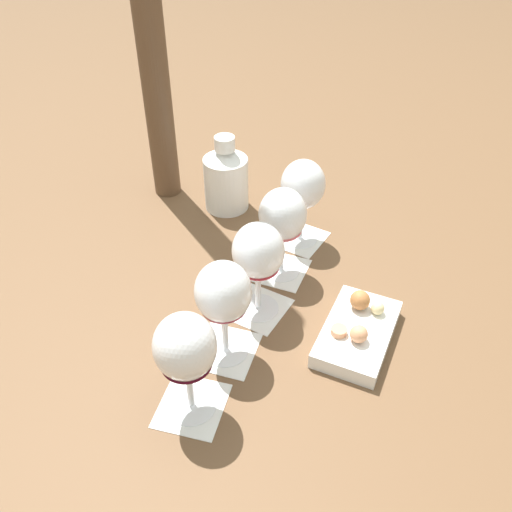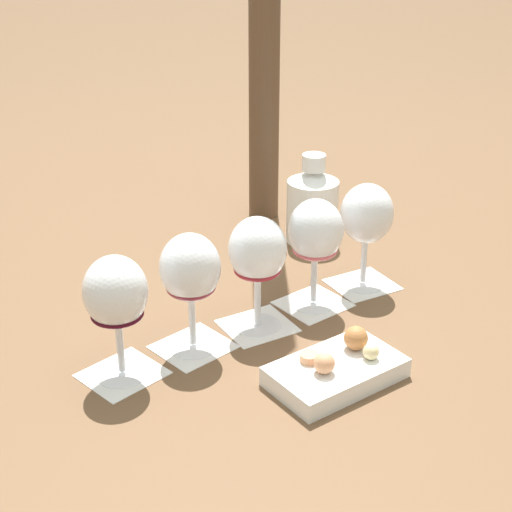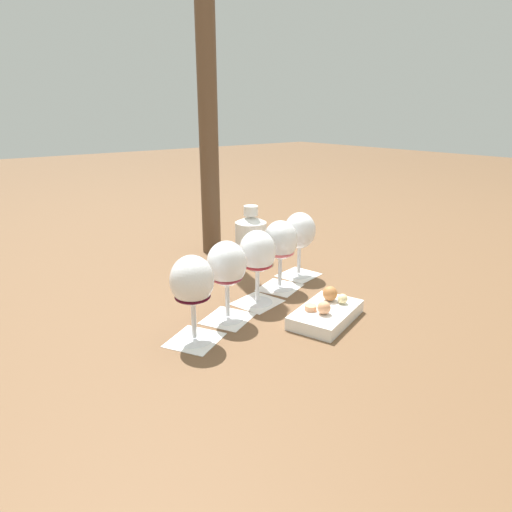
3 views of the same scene
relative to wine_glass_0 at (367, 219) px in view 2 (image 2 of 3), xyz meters
name	(u,v)px [view 2 (image 2 of 3)]	position (x,y,z in m)	size (l,w,h in m)	color
ground_plane	(256,325)	(0.21, 0.07, -0.12)	(8.00, 8.00, 0.00)	brown
tasting_card_0	(362,284)	(0.00, 0.00, -0.12)	(0.12, 0.11, 0.00)	white
tasting_card_1	(313,304)	(0.10, 0.04, -0.12)	(0.13, 0.12, 0.00)	white
tasting_card_2	(259,325)	(0.20, 0.08, -0.12)	(0.12, 0.11, 0.00)	white
tasting_card_3	(193,346)	(0.31, 0.10, -0.12)	(0.13, 0.13, 0.00)	white
tasting_card_4	(123,374)	(0.42, 0.14, -0.12)	(0.13, 0.13, 0.00)	white
wine_glass_0	(367,219)	(0.00, 0.00, 0.00)	(0.09, 0.09, 0.18)	white
wine_glass_1	(315,235)	(0.10, 0.04, 0.00)	(0.09, 0.09, 0.18)	white
wine_glass_2	(259,254)	(0.20, 0.08, 0.00)	(0.09, 0.09, 0.18)	white
wine_glass_3	(190,273)	(0.31, 0.10, 0.00)	(0.09, 0.09, 0.18)	white
wine_glass_4	(116,297)	(0.42, 0.14, 0.00)	(0.09, 0.09, 0.18)	white
ceramic_vase	(312,204)	(0.02, -0.19, -0.05)	(0.09, 0.09, 0.17)	white
snack_dish	(337,369)	(0.15, 0.24, -0.10)	(0.20, 0.16, 0.06)	white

